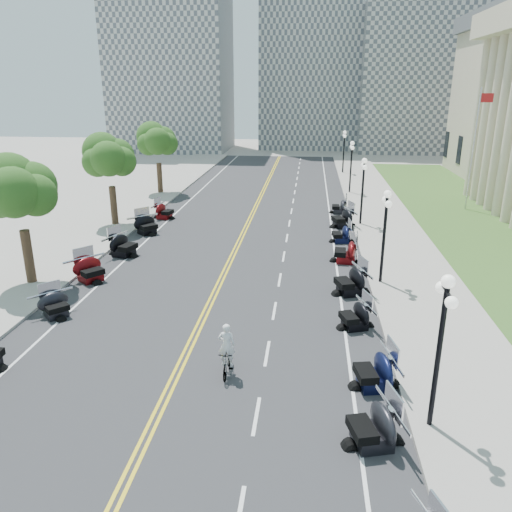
{
  "coord_description": "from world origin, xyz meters",
  "views": [
    {
      "loc": [
        4.64,
        -21.46,
        10.07
      ],
      "look_at": [
        2.1,
        2.07,
        2.0
      ],
      "focal_mm": 35.0,
      "sensor_mm": 36.0,
      "label": 1
    }
  ],
  "objects_px": {
    "flagpole": "(473,151)",
    "cyclist_rider": "(226,328)",
    "motorcycle_n_3": "(373,424)",
    "bicycle": "(227,361)"
  },
  "relations": [
    {
      "from": "flagpole",
      "to": "bicycle",
      "type": "distance_m",
      "value": 32.3
    },
    {
      "from": "cyclist_rider",
      "to": "flagpole",
      "type": "bearing_deg",
      "value": -120.32
    },
    {
      "from": "flagpole",
      "to": "motorcycle_n_3",
      "type": "height_order",
      "value": "flagpole"
    },
    {
      "from": "motorcycle_n_3",
      "to": "bicycle",
      "type": "distance_m",
      "value": 5.92
    },
    {
      "from": "motorcycle_n_3",
      "to": "cyclist_rider",
      "type": "xyz_separation_m",
      "value": [
        -4.88,
        3.35,
        1.15
      ]
    },
    {
      "from": "flagpole",
      "to": "cyclist_rider",
      "type": "relative_size",
      "value": 5.95
    },
    {
      "from": "bicycle",
      "to": "cyclist_rider",
      "type": "distance_m",
      "value": 1.36
    },
    {
      "from": "flagpole",
      "to": "cyclist_rider",
      "type": "xyz_separation_m",
      "value": [
        -16.14,
        -27.61,
        -3.13
      ]
    },
    {
      "from": "motorcycle_n_3",
      "to": "bicycle",
      "type": "height_order",
      "value": "motorcycle_n_3"
    },
    {
      "from": "flagpole",
      "to": "cyclist_rider",
      "type": "distance_m",
      "value": 32.14
    }
  ]
}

